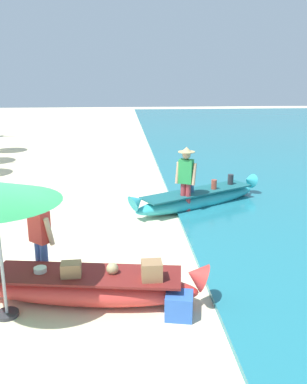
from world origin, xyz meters
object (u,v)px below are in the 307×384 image
(boat_cyan_midground, at_px, (198,198))
(person_vendor_hatted, at_px, (186,176))
(boat_red_foreground, at_px, (89,286))
(person_tourist_customer, at_px, (40,237))
(cooler_box, at_px, (179,306))

(boat_cyan_midground, height_order, person_vendor_hatted, person_vendor_hatted)
(boat_cyan_midground, bearing_deg, person_vendor_hatted, -132.78)
(person_vendor_hatted, bearing_deg, boat_red_foreground, -117.68)
(person_tourist_customer, bearing_deg, boat_cyan_midground, 48.88)
(boat_cyan_midground, bearing_deg, boat_red_foreground, -119.40)
(boat_cyan_midground, distance_m, person_tourist_customer, 5.46)
(boat_red_foreground, relative_size, person_tourist_customer, 2.47)
(person_tourist_customer, relative_size, cooler_box, 3.84)
(boat_red_foreground, bearing_deg, person_vendor_hatted, 62.32)
(person_vendor_hatted, relative_size, cooler_box, 4.33)
(person_vendor_hatted, height_order, cooler_box, person_vendor_hatted)
(boat_red_foreground, bearing_deg, cooler_box, -20.72)
(boat_cyan_midground, height_order, cooler_box, boat_cyan_midground)
(boat_red_foreground, distance_m, boat_cyan_midground, 5.51)
(boat_cyan_midground, height_order, person_tourist_customer, person_tourist_customer)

